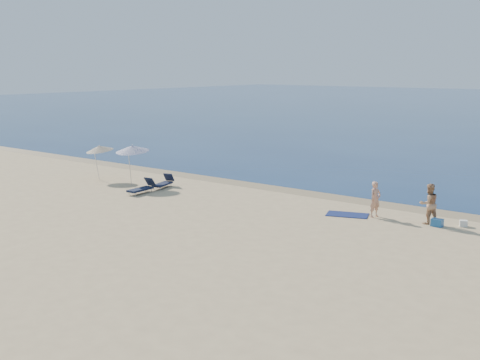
# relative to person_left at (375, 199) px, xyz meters

# --- Properties ---
(ground) EXTENTS (160.00, 160.00, 0.00)m
(ground) POSITION_rel_person_left_xyz_m (-3.81, -16.67, -0.84)
(ground) COLOR tan
(ground) RESTS_ON ground
(wet_sand_strip) EXTENTS (240.00, 1.60, 0.00)m
(wet_sand_strip) POSITION_rel_person_left_xyz_m (-3.81, 2.73, -0.83)
(wet_sand_strip) COLOR #847254
(wet_sand_strip) RESTS_ON ground
(person_left) EXTENTS (0.57, 0.71, 1.67)m
(person_left) POSITION_rel_person_left_xyz_m (0.00, 0.00, 0.00)
(person_left) COLOR tan
(person_left) RESTS_ON ground
(person_right) EXTENTS (1.10, 1.12, 1.82)m
(person_right) POSITION_rel_person_left_xyz_m (2.41, 0.32, 0.07)
(person_right) COLOR tan
(person_right) RESTS_ON ground
(beach_towel) EXTENTS (2.18, 1.65, 0.03)m
(beach_towel) POSITION_rel_person_left_xyz_m (-1.18, -0.44, -0.82)
(beach_towel) COLOR #0E194A
(beach_towel) RESTS_ON ground
(white_bag) EXTENTS (0.40, 0.38, 0.28)m
(white_bag) POSITION_rel_person_left_xyz_m (3.82, 0.81, -0.70)
(white_bag) COLOR silver
(white_bag) RESTS_ON ground
(blue_cooler) EXTENTS (0.50, 0.37, 0.34)m
(blue_cooler) POSITION_rel_person_left_xyz_m (2.90, 0.11, -0.67)
(blue_cooler) COLOR #1C599B
(blue_cooler) RESTS_ON ground
(umbrella_near) EXTENTS (2.28, 2.30, 2.52)m
(umbrella_near) POSITION_rel_person_left_xyz_m (-14.50, -1.71, 1.36)
(umbrella_near) COLOR silver
(umbrella_near) RESTS_ON ground
(umbrella_far) EXTENTS (2.13, 2.15, 2.25)m
(umbrella_far) POSITION_rel_person_left_xyz_m (-17.63, -1.55, 1.10)
(umbrella_far) COLOR silver
(umbrella_far) RESTS_ON ground
(lounger_left) EXTENTS (0.97, 1.79, 0.75)m
(lounger_left) POSITION_rel_person_left_xyz_m (-12.67, -1.05, -0.56)
(lounger_left) COLOR #121932
(lounger_left) RESTS_ON ground
(lounger_right) EXTENTS (0.69, 1.82, 0.79)m
(lounger_right) POSITION_rel_person_left_xyz_m (-12.53, -2.87, -0.55)
(lounger_right) COLOR #121A32
(lounger_right) RESTS_ON ground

